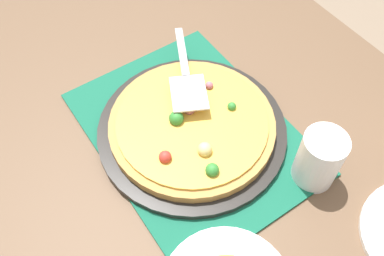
% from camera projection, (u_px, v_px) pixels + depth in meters
% --- Properties ---
extents(ground_plane, '(8.00, 8.00, 0.00)m').
position_uv_depth(ground_plane, '(192.00, 255.00, 1.49)').
color(ground_plane, '#84705B').
extents(dining_table, '(1.40, 1.00, 0.75)m').
position_uv_depth(dining_table, '(192.00, 161.00, 0.96)').
color(dining_table, brown).
rests_on(dining_table, ground_plane).
extents(placemat, '(0.48, 0.36, 0.01)m').
position_uv_depth(placemat, '(192.00, 133.00, 0.87)').
color(placemat, '#145B42').
rests_on(placemat, dining_table).
extents(pizza_pan, '(0.38, 0.38, 0.01)m').
position_uv_depth(pizza_pan, '(192.00, 130.00, 0.86)').
color(pizza_pan, black).
rests_on(pizza_pan, placemat).
extents(pizza, '(0.33, 0.33, 0.05)m').
position_uv_depth(pizza, '(192.00, 125.00, 0.85)').
color(pizza, '#B78442').
rests_on(pizza, pizza_pan).
extents(cup_corner, '(0.08, 0.08, 0.12)m').
position_uv_depth(cup_corner, '(319.00, 159.00, 0.77)').
color(cup_corner, white).
rests_on(cup_corner, dining_table).
extents(pizza_server, '(0.22, 0.14, 0.01)m').
position_uv_depth(pizza_server, '(186.00, 75.00, 0.87)').
color(pizza_server, silver).
rests_on(pizza_server, pizza).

